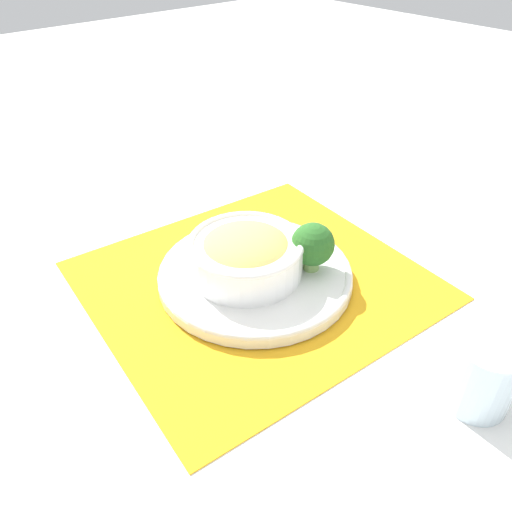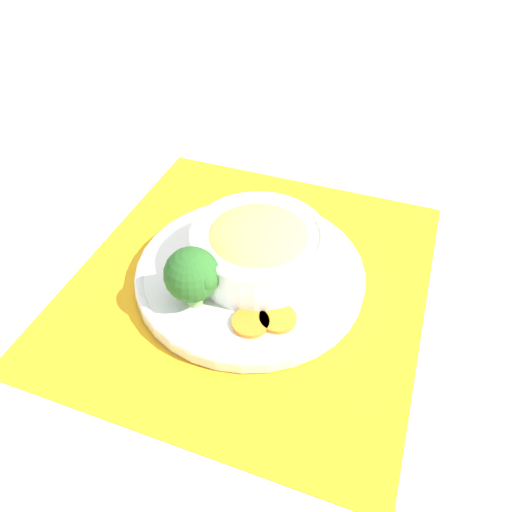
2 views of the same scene
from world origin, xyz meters
name	(u,v)px [view 1 (image 1 of 2)]	position (x,y,z in m)	size (l,w,h in m)	color
ground_plane	(255,281)	(0.00, 0.00, 0.00)	(4.00, 4.00, 0.00)	white
placemat	(255,280)	(0.00, 0.00, 0.00)	(0.49, 0.52, 0.00)	orange
plate	(255,273)	(0.00, 0.00, 0.02)	(0.30, 0.30, 0.02)	white
bowl	(246,253)	(-0.01, -0.01, 0.05)	(0.17, 0.17, 0.07)	white
broccoli_floret	(313,244)	(0.05, 0.07, 0.06)	(0.07, 0.07, 0.08)	#84AD5B
carrot_slice_near	(286,241)	(-0.02, 0.09, 0.02)	(0.04, 0.04, 0.01)	orange
carrot_slice_middle	(268,237)	(-0.05, 0.07, 0.02)	(0.04, 0.04, 0.01)	orange
water_glass	(481,378)	(0.34, 0.05, 0.04)	(0.08, 0.08, 0.09)	silver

